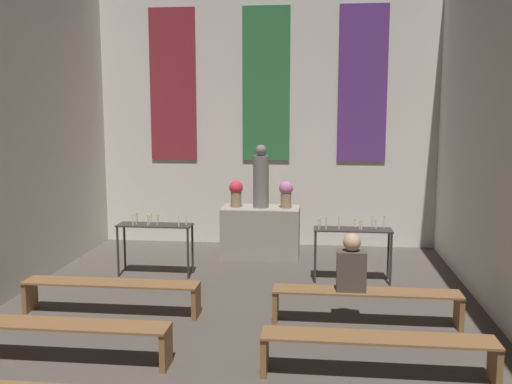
{
  "coord_description": "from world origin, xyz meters",
  "views": [
    {
      "loc": [
        1.03,
        -1.25,
        2.64
      ],
      "look_at": [
        0.0,
        8.01,
        1.29
      ],
      "focal_mm": 40.0,
      "sensor_mm": 36.0,
      "label": 1
    }
  ],
  "objects_px": {
    "pew_third_left": "(62,333)",
    "person_seated": "(351,265)",
    "flower_vase_right": "(286,193)",
    "pew_back_right": "(366,299)",
    "candle_rack_left": "(155,232)",
    "pew_back_left": "(111,290)",
    "flower_vase_left": "(236,192)",
    "candle_rack_right": "(352,237)",
    "statue": "(261,179)",
    "pew_third_right": "(378,347)",
    "altar": "(261,232)"
  },
  "relations": [
    {
      "from": "statue",
      "to": "person_seated",
      "type": "xyz_separation_m",
      "value": [
        1.45,
        -3.16,
        -0.67
      ]
    },
    {
      "from": "candle_rack_left",
      "to": "statue",
      "type": "bearing_deg",
      "value": 41.39
    },
    {
      "from": "flower_vase_left",
      "to": "pew_back_left",
      "type": "bearing_deg",
      "value": -110.49
    },
    {
      "from": "candle_rack_left",
      "to": "candle_rack_right",
      "type": "bearing_deg",
      "value": 0.05
    },
    {
      "from": "candle_rack_right",
      "to": "pew_third_left",
      "type": "xyz_separation_m",
      "value": [
        -3.19,
        -3.24,
        -0.38
      ]
    },
    {
      "from": "statue",
      "to": "pew_third_right",
      "type": "relative_size",
      "value": 0.49
    },
    {
      "from": "pew_back_left",
      "to": "person_seated",
      "type": "bearing_deg",
      "value": 0.0
    },
    {
      "from": "flower_vase_left",
      "to": "pew_back_left",
      "type": "xyz_separation_m",
      "value": [
        -1.18,
        -3.16,
        -0.85
      ]
    },
    {
      "from": "statue",
      "to": "flower_vase_left",
      "type": "distance_m",
      "value": 0.51
    },
    {
      "from": "pew_third_left",
      "to": "pew_third_right",
      "type": "distance_m",
      "value": 3.27
    },
    {
      "from": "statue",
      "to": "flower_vase_left",
      "type": "xyz_separation_m",
      "value": [
        -0.45,
        -0.0,
        -0.25
      ]
    },
    {
      "from": "pew_back_right",
      "to": "person_seated",
      "type": "distance_m",
      "value": 0.46
    },
    {
      "from": "flower_vase_right",
      "to": "person_seated",
      "type": "bearing_deg",
      "value": -72.55
    },
    {
      "from": "flower_vase_right",
      "to": "pew_back_right",
      "type": "distance_m",
      "value": 3.48
    },
    {
      "from": "altar",
      "to": "candle_rack_left",
      "type": "xyz_separation_m",
      "value": [
        -1.56,
        -1.38,
        0.25
      ]
    },
    {
      "from": "flower_vase_right",
      "to": "pew_back_right",
      "type": "relative_size",
      "value": 0.21
    },
    {
      "from": "statue",
      "to": "pew_third_left",
      "type": "distance_m",
      "value": 5.01
    },
    {
      "from": "candle_rack_left",
      "to": "flower_vase_left",
      "type": "bearing_deg",
      "value": 51.09
    },
    {
      "from": "pew_third_left",
      "to": "pew_third_right",
      "type": "bearing_deg",
      "value": 0.0
    },
    {
      "from": "flower_vase_right",
      "to": "candle_rack_right",
      "type": "distance_m",
      "value": 1.83
    },
    {
      "from": "statue",
      "to": "person_seated",
      "type": "height_order",
      "value": "statue"
    },
    {
      "from": "candle_rack_left",
      "to": "pew_back_left",
      "type": "distance_m",
      "value": 1.83
    },
    {
      "from": "person_seated",
      "to": "flower_vase_right",
      "type": "bearing_deg",
      "value": 107.45
    },
    {
      "from": "statue",
      "to": "pew_back_right",
      "type": "relative_size",
      "value": 0.49
    },
    {
      "from": "statue",
      "to": "candle_rack_right",
      "type": "relative_size",
      "value": 0.94
    },
    {
      "from": "candle_rack_right",
      "to": "pew_back_right",
      "type": "height_order",
      "value": "candle_rack_right"
    },
    {
      "from": "pew_third_left",
      "to": "pew_back_right",
      "type": "height_order",
      "value": "same"
    },
    {
      "from": "person_seated",
      "to": "pew_back_right",
      "type": "bearing_deg",
      "value": -0.0
    },
    {
      "from": "person_seated",
      "to": "statue",
      "type": "bearing_deg",
      "value": 114.56
    },
    {
      "from": "altar",
      "to": "pew_back_left",
      "type": "relative_size",
      "value": 0.6
    },
    {
      "from": "candle_rack_left",
      "to": "pew_third_right",
      "type": "bearing_deg",
      "value": -45.36
    },
    {
      "from": "statue",
      "to": "pew_third_right",
      "type": "xyz_separation_m",
      "value": [
        1.63,
        -4.61,
        -1.09
      ]
    },
    {
      "from": "candle_rack_left",
      "to": "pew_back_right",
      "type": "relative_size",
      "value": 0.52
    },
    {
      "from": "statue",
      "to": "pew_back_left",
      "type": "distance_m",
      "value": 3.72
    },
    {
      "from": "statue",
      "to": "pew_third_right",
      "type": "distance_m",
      "value": 5.01
    },
    {
      "from": "pew_back_left",
      "to": "person_seated",
      "type": "xyz_separation_m",
      "value": [
        3.08,
        0.0,
        0.42
      ]
    },
    {
      "from": "pew_back_left",
      "to": "pew_back_right",
      "type": "distance_m",
      "value": 3.27
    },
    {
      "from": "flower_vase_right",
      "to": "candle_rack_right",
      "type": "xyz_separation_m",
      "value": [
        1.11,
        -1.37,
        -0.47
      ]
    },
    {
      "from": "flower_vase_right",
      "to": "pew_third_left",
      "type": "height_order",
      "value": "flower_vase_right"
    },
    {
      "from": "flower_vase_left",
      "to": "flower_vase_right",
      "type": "xyz_separation_m",
      "value": [
        0.9,
        0.0,
        0.0
      ]
    },
    {
      "from": "pew_back_left",
      "to": "statue",
      "type": "bearing_deg",
      "value": 62.69
    },
    {
      "from": "flower_vase_left",
      "to": "flower_vase_right",
      "type": "bearing_deg",
      "value": 0.0
    },
    {
      "from": "candle_rack_left",
      "to": "pew_third_left",
      "type": "distance_m",
      "value": 3.26
    },
    {
      "from": "statue",
      "to": "altar",
      "type": "bearing_deg",
      "value": -90.0
    },
    {
      "from": "statue",
      "to": "flower_vase_left",
      "type": "bearing_deg",
      "value": -180.0
    },
    {
      "from": "flower_vase_right",
      "to": "candle_rack_left",
      "type": "bearing_deg",
      "value": -145.63
    },
    {
      "from": "candle_rack_right",
      "to": "person_seated",
      "type": "relative_size",
      "value": 1.67
    },
    {
      "from": "pew_third_left",
      "to": "person_seated",
      "type": "relative_size",
      "value": 3.22
    },
    {
      "from": "pew_third_right",
      "to": "pew_back_right",
      "type": "distance_m",
      "value": 1.45
    },
    {
      "from": "candle_rack_left",
      "to": "pew_third_right",
      "type": "xyz_separation_m",
      "value": [
        3.2,
        -3.24,
        -0.38
      ]
    }
  ]
}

